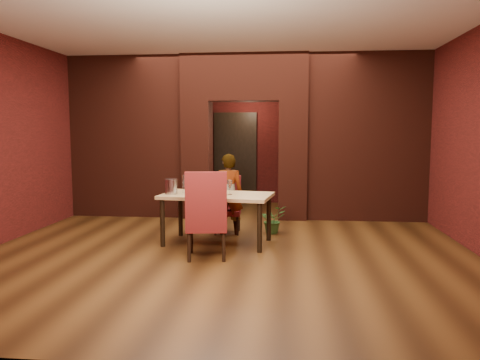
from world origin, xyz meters
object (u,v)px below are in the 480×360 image
(wine_glass_c, at_px, (230,187))
(wine_bucket, at_px, (171,187))
(wine_glass_b, at_px, (223,187))
(chair_near, at_px, (207,214))
(water_bottle, at_px, (185,183))
(person_seated, at_px, (228,194))
(wine_glass_a, at_px, (200,186))
(potted_plant, at_px, (273,219))
(chair_far, at_px, (227,205))
(dining_table, at_px, (217,219))

(wine_glass_c, distance_m, wine_bucket, 0.89)
(wine_glass_b, xyz_separation_m, wine_bucket, (-0.79, -0.06, 0.01))
(chair_near, relative_size, water_bottle, 3.89)
(chair_near, xyz_separation_m, wine_glass_c, (0.22, 0.74, 0.28))
(person_seated, distance_m, wine_glass_a, 0.75)
(chair_near, height_order, wine_glass_b, chair_near)
(water_bottle, relative_size, potted_plant, 0.65)
(chair_far, bearing_deg, chair_near, -95.63)
(wine_glass_c, bearing_deg, potted_plant, 54.35)
(person_seated, distance_m, water_bottle, 0.91)
(person_seated, height_order, wine_glass_b, person_seated)
(person_seated, xyz_separation_m, wine_glass_a, (-0.37, -0.62, 0.21))
(wine_glass_c, height_order, water_bottle, water_bottle)
(dining_table, relative_size, wine_bucket, 7.07)
(wine_glass_b, xyz_separation_m, potted_plant, (0.73, 0.84, -0.64))
(chair_near, height_order, potted_plant, chair_near)
(wine_bucket, xyz_separation_m, water_bottle, (0.18, 0.12, 0.04))
(person_seated, height_order, wine_bucket, person_seated)
(chair_far, xyz_separation_m, potted_plant, (0.76, 0.06, -0.25))
(wine_bucket, bearing_deg, wine_glass_c, 2.10)
(wine_bucket, relative_size, water_bottle, 0.75)
(chair_far, height_order, chair_near, chair_near)
(chair_far, xyz_separation_m, chair_near, (-0.08, -1.56, 0.12))
(chair_near, relative_size, wine_glass_a, 5.29)
(wine_glass_c, bearing_deg, wine_glass_b, 165.26)
(wine_glass_b, xyz_separation_m, water_bottle, (-0.60, 0.06, 0.05))
(chair_near, distance_m, potted_plant, 1.85)
(person_seated, xyz_separation_m, wine_glass_c, (0.11, -0.73, 0.20))
(person_seated, relative_size, wine_glass_a, 5.98)
(wine_glass_b, bearing_deg, wine_glass_a, 168.04)
(dining_table, height_order, wine_glass_c, wine_glass_c)
(wine_glass_c, bearing_deg, water_bottle, 172.58)
(dining_table, distance_m, chair_far, 0.76)
(wine_glass_a, distance_m, wine_bucket, 0.44)
(wine_glass_c, bearing_deg, person_seated, 98.78)
(wine_glass_a, xyz_separation_m, potted_plant, (1.10, 0.76, -0.65))
(dining_table, xyz_separation_m, potted_plant, (0.82, 0.81, -0.15))
(chair_far, distance_m, wine_glass_b, 0.88)
(wine_glass_a, height_order, potted_plant, wine_glass_a)
(water_bottle, distance_m, potted_plant, 1.68)
(chair_far, bearing_deg, water_bottle, -130.83)
(chair_near, height_order, person_seated, person_seated)
(potted_plant, bearing_deg, wine_glass_c, -125.65)
(wine_bucket, bearing_deg, chair_near, -46.73)
(dining_table, bearing_deg, water_bottle, -176.28)
(dining_table, xyz_separation_m, wine_glass_c, (0.20, -0.06, 0.49))
(chair_far, bearing_deg, potted_plant, 1.50)
(wine_glass_b, bearing_deg, water_bottle, 173.87)
(dining_table, height_order, wine_glass_b, wine_glass_b)
(wine_glass_b, xyz_separation_m, wine_glass_c, (0.10, -0.03, 0.01))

